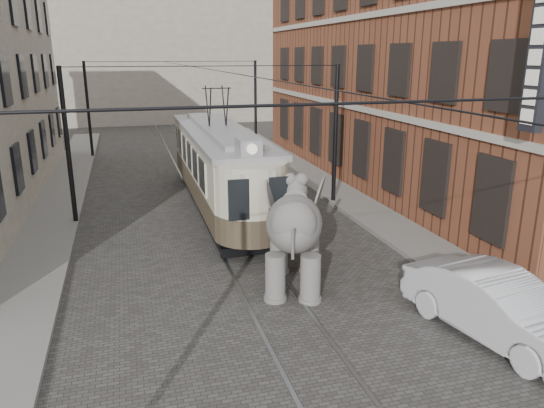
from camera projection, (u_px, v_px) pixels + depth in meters
name	position (u px, v px, depth m)	size (l,w,h in m)	color
ground	(252.00, 267.00, 16.08)	(120.00, 120.00, 0.00)	#464441
tram_rails	(252.00, 267.00, 16.08)	(1.54, 80.00, 0.02)	slate
sidewalk_right	(422.00, 246.00, 17.64)	(2.00, 60.00, 0.15)	slate
sidewalk_left	(25.00, 290.00, 14.34)	(2.00, 60.00, 0.15)	slate
brick_building	(422.00, 62.00, 25.61)	(8.00, 26.00, 12.00)	brown
distant_block	(155.00, 48.00, 51.05)	(28.00, 10.00, 14.00)	gray
catenary	(215.00, 146.00, 19.80)	(11.00, 30.20, 6.00)	black
tram	(218.00, 148.00, 21.99)	(2.65, 12.82, 5.09)	beige
elephant	(294.00, 238.00, 14.40)	(2.63, 4.77, 2.92)	slate
parked_car	(498.00, 307.00, 11.90)	(1.68, 4.78, 1.58)	silver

